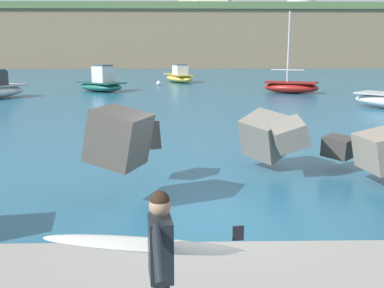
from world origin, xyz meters
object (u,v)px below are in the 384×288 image
(surfer_with_board, at_px, (156,259))
(boat_mid_left, at_px, (291,87))
(boat_near_left, at_px, (101,83))
(boat_near_centre, at_px, (179,76))
(mooring_buoy_inner, at_px, (159,83))

(surfer_with_board, height_order, boat_mid_left, boat_mid_left)
(boat_near_left, height_order, boat_near_centre, boat_near_left)
(boat_near_centre, xyz_separation_m, mooring_buoy_inner, (-1.89, -4.52, -0.37))
(surfer_with_board, relative_size, boat_mid_left, 0.34)
(boat_near_left, height_order, mooring_buoy_inner, boat_near_left)
(surfer_with_board, distance_m, boat_near_left, 33.92)
(surfer_with_board, distance_m, boat_mid_left, 32.70)
(surfer_with_board, height_order, mooring_buoy_inner, surfer_with_board)
(boat_near_left, bearing_deg, surfer_with_board, -79.52)
(boat_near_left, relative_size, boat_mid_left, 0.76)
(boat_near_centre, bearing_deg, surfer_with_board, -90.03)
(boat_near_centre, distance_m, mooring_buoy_inner, 4.91)
(surfer_with_board, xyz_separation_m, boat_near_centre, (0.02, 44.04, -0.69))
(surfer_with_board, bearing_deg, mooring_buoy_inner, 92.71)
(boat_near_centre, bearing_deg, mooring_buoy_inner, -112.69)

